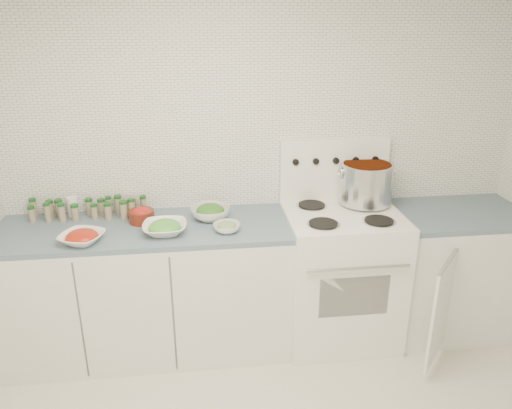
% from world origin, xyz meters
% --- Properties ---
extents(room_walls, '(3.54, 3.04, 2.52)m').
position_xyz_m(room_walls, '(0.00, 0.00, 1.56)').
color(room_walls, white).
rests_on(room_walls, ground).
extents(counter_left, '(1.85, 0.62, 0.90)m').
position_xyz_m(counter_left, '(-0.82, 1.19, 0.45)').
color(counter_left, white).
rests_on(counter_left, ground).
extents(stove, '(0.76, 0.70, 1.36)m').
position_xyz_m(stove, '(0.48, 1.19, 0.50)').
color(stove, white).
rests_on(stove, ground).
extents(counter_right, '(0.89, 0.93, 0.90)m').
position_xyz_m(counter_right, '(1.30, 1.19, 0.45)').
color(counter_right, white).
rests_on(counter_right, ground).
extents(stock_pot, '(0.38, 0.36, 0.27)m').
position_xyz_m(stock_pot, '(0.67, 1.34, 1.09)').
color(stock_pot, silver).
rests_on(stock_pot, stove).
extents(bowl_tomato, '(0.32, 0.32, 0.08)m').
position_xyz_m(bowl_tomato, '(-1.15, 1.00, 0.94)').
color(bowl_tomato, white).
rests_on(bowl_tomato, counter_left).
extents(bowl_snowpea, '(0.27, 0.27, 0.09)m').
position_xyz_m(bowl_snowpea, '(-0.68, 1.08, 0.94)').
color(bowl_snowpea, white).
rests_on(bowl_snowpea, counter_left).
extents(bowl_broccoli, '(0.33, 0.33, 0.10)m').
position_xyz_m(bowl_broccoli, '(-0.39, 1.27, 0.95)').
color(bowl_broccoli, white).
rests_on(bowl_broccoli, counter_left).
extents(bowl_zucchini, '(0.18, 0.18, 0.07)m').
position_xyz_m(bowl_zucchini, '(-0.30, 1.06, 0.93)').
color(bowl_zucchini, white).
rests_on(bowl_zucchini, counter_left).
extents(bowl_pepper, '(0.16, 0.16, 0.10)m').
position_xyz_m(bowl_pepper, '(-0.83, 1.27, 0.95)').
color(bowl_pepper, '#601D10').
rests_on(bowl_pepper, counter_left).
extents(salt_canister, '(0.07, 0.07, 0.14)m').
position_xyz_m(salt_canister, '(-1.29, 1.43, 0.97)').
color(salt_canister, white).
rests_on(salt_canister, counter_left).
extents(tin_can, '(0.11, 0.11, 0.11)m').
position_xyz_m(tin_can, '(-0.92, 1.43, 0.96)').
color(tin_can, gray).
rests_on(tin_can, counter_left).
extents(spice_cluster, '(0.76, 0.16, 0.13)m').
position_xyz_m(spice_cluster, '(-1.19, 1.40, 0.96)').
color(spice_cluster, gray).
rests_on(spice_cluster, counter_left).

